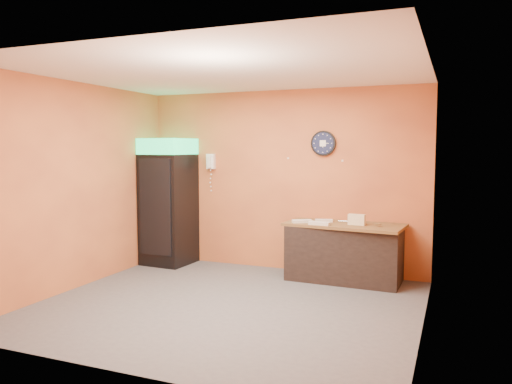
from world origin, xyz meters
The scene contains 15 objects.
floor centered at (0.00, 0.00, 0.00)m, with size 4.50×4.50×0.00m, color #47474C.
back_wall centered at (0.00, 2.00, 1.40)m, with size 4.50×0.02×2.80m, color #D2743B.
left_wall centered at (-2.25, 0.00, 1.40)m, with size 0.02×4.00×2.80m, color #D2743B.
right_wall centered at (2.25, 0.00, 1.40)m, with size 0.02×4.00×2.80m, color #D2743B.
ceiling centered at (0.00, 0.00, 2.80)m, with size 4.50×4.00×0.02m, color white.
beverage_cooler centered at (-1.85, 1.60, 1.01)m, with size 0.76×0.77×2.06m.
prep_counter centered at (1.07, 1.65, 0.40)m, with size 1.59×0.70×0.79m, color black.
wall_clock centered at (0.66, 1.97, 1.98)m, with size 0.38×0.06×0.38m.
wall_phone centered at (-1.22, 1.95, 1.69)m, with size 0.13×0.11×0.25m.
butcher_paper centered at (1.07, 1.65, 0.81)m, with size 1.65×0.78×0.04m, color brown.
sub_roll_stack centered at (1.26, 1.57, 0.91)m, with size 0.24×0.10×0.15m.
wrapped_sandwich_left centered at (0.48, 1.50, 0.85)m, with size 0.28×0.11×0.04m, color silver.
wrapped_sandwich_mid centered at (0.77, 1.40, 0.85)m, with size 0.30×0.12×0.04m, color silver.
wrapped_sandwich_right centered at (0.75, 1.70, 0.85)m, with size 0.25×0.10×0.04m, color silver.
kitchen_tool centered at (1.11, 1.79, 0.87)m, with size 0.07×0.07×0.07m, color silver.
Camera 1 is at (2.53, -5.37, 1.92)m, focal length 35.00 mm.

